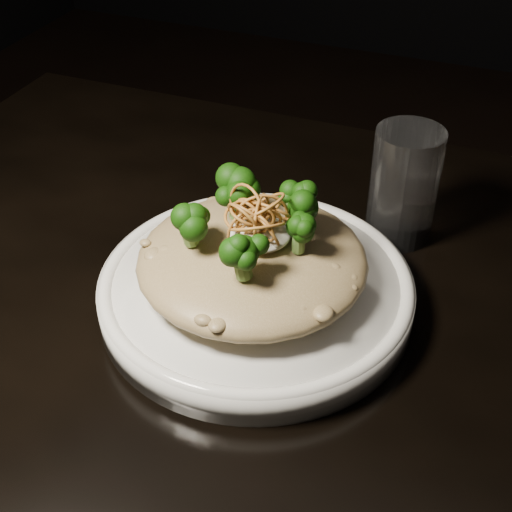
{
  "coord_description": "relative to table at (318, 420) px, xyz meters",
  "views": [
    {
      "loc": [
        0.1,
        -0.41,
        1.18
      ],
      "look_at": [
        -0.08,
        0.04,
        0.81
      ],
      "focal_mm": 50.0,
      "sensor_mm": 36.0,
      "label": 1
    }
  ],
  "objects": [
    {
      "name": "broccoli",
      "position": [
        -0.08,
        0.04,
        0.18
      ],
      "size": [
        0.12,
        0.12,
        0.04
      ],
      "primitive_type": null,
      "color": "black",
      "rests_on": "risotto"
    },
    {
      "name": "cheese",
      "position": [
        -0.07,
        0.04,
        0.16
      ],
      "size": [
        0.05,
        0.05,
        0.01
      ],
      "primitive_type": "ellipsoid",
      "color": "silver",
      "rests_on": "risotto"
    },
    {
      "name": "plate",
      "position": [
        -0.08,
        0.04,
        0.1
      ],
      "size": [
        0.28,
        0.28,
        0.03
      ],
      "primitive_type": "cylinder",
      "color": "white",
      "rests_on": "table"
    },
    {
      "name": "risotto",
      "position": [
        -0.08,
        0.04,
        0.13
      ],
      "size": [
        0.2,
        0.2,
        0.04
      ],
      "primitive_type": "ellipsoid",
      "color": "brown",
      "rests_on": "plate"
    },
    {
      "name": "table",
      "position": [
        0.0,
        0.0,
        0.0
      ],
      "size": [
        1.1,
        0.8,
        0.75
      ],
      "color": "black",
      "rests_on": "ground"
    },
    {
      "name": "drinking_glass",
      "position": [
        0.02,
        0.19,
        0.14
      ],
      "size": [
        0.08,
        0.08,
        0.12
      ],
      "primitive_type": "cylinder",
      "rotation": [
        0.0,
        0.0,
        -0.23
      ],
      "color": "white",
      "rests_on": "table"
    },
    {
      "name": "shallots",
      "position": [
        -0.07,
        0.04,
        0.19
      ],
      "size": [
        0.05,
        0.05,
        0.03
      ],
      "primitive_type": null,
      "color": "#91531E",
      "rests_on": "cheese"
    }
  ]
}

